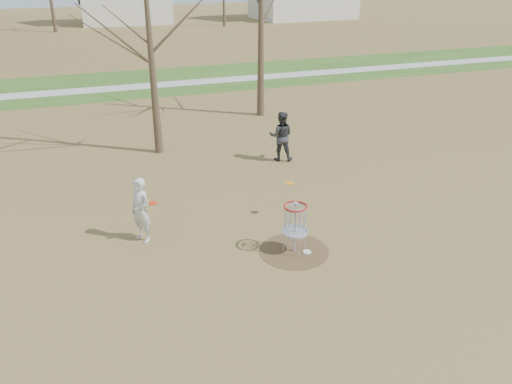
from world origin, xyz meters
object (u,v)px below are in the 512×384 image
player_standing (141,210)px  player_throwing (281,136)px  disc_grounded (307,252)px  disc_golf_basket (295,220)px

player_standing → player_throwing: (5.69, 4.24, 0.04)m
disc_grounded → disc_golf_basket: size_ratio=0.16×
player_standing → disc_grounded: player_standing is taller
player_throwing → disc_golf_basket: bearing=93.8°
disc_golf_basket → player_throwing: bearing=70.7°
disc_golf_basket → player_standing: bearing=151.9°
player_standing → disc_golf_basket: bearing=29.2°
player_throwing → disc_golf_basket: player_throwing is taller
player_throwing → disc_grounded: bearing=96.6°
player_throwing → disc_golf_basket: size_ratio=1.37×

